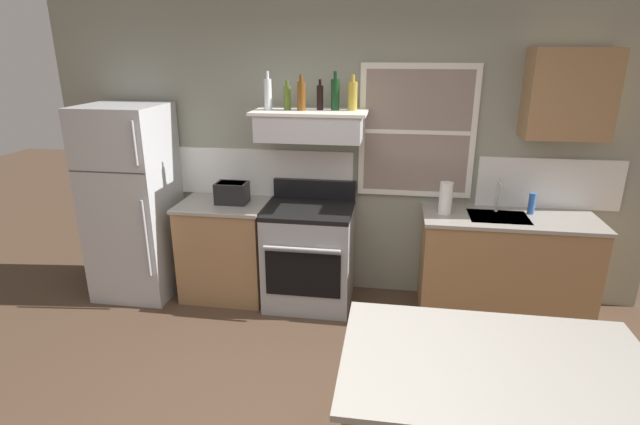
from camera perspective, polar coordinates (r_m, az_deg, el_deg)
The scene contains 17 objects.
back_wall at distance 4.50m, azimuth 3.05°, elevation 7.14°, with size 5.40×0.11×2.70m.
refrigerator at distance 4.85m, azimuth -20.89°, elevation 1.09°, with size 0.70×0.72×1.78m.
counter_left_of_stove at distance 4.70m, azimuth -10.83°, elevation -4.14°, with size 0.79×0.63×0.91m.
toaster at distance 4.49m, azimuth -10.17°, elevation 2.31°, with size 0.30×0.20×0.19m.
stove_range at distance 4.46m, azimuth -1.23°, elevation -4.91°, with size 0.76×0.69×1.09m.
range_hood_shelf at distance 4.23m, azimuth -1.12°, elevation 10.15°, with size 0.96×0.52×0.24m.
bottle_clear_tall at distance 4.23m, azimuth -6.06°, elevation 13.53°, with size 0.06×0.06×0.32m.
bottle_olive_oil_square at distance 4.25m, azimuth -3.82°, elevation 13.18°, with size 0.06×0.06×0.24m.
bottle_amber_wine at distance 4.19m, azimuth -2.19°, elevation 13.41°, with size 0.07×0.07×0.29m.
bottle_balsamic_dark at distance 4.23m, azimuth 0.00°, elevation 13.24°, with size 0.06×0.06×0.25m.
bottle_dark_green_wine at distance 4.20m, azimuth 1.78°, elevation 13.58°, with size 0.07×0.07×0.32m.
bottle_champagne_gold_foil at distance 4.20m, azimuth 3.80°, elevation 13.39°, with size 0.08×0.08×0.29m.
counter_right_with_sink at distance 4.55m, azimuth 20.56°, elevation -5.82°, with size 1.43×0.63×0.91m.
sink_faucet at distance 4.41m, azimuth 19.98°, elevation 2.19°, with size 0.03×0.17×0.28m.
paper_towel_roll at distance 4.26m, azimuth 14.37°, elevation 1.64°, with size 0.11×0.11×0.27m, color white.
dish_soap_bottle at distance 4.50m, azimuth 23.35°, elevation 0.96°, with size 0.06×0.06×0.18m, color blue.
upper_cabinet_right at distance 4.42m, azimuth 26.91°, elevation 12.17°, with size 0.64×0.32×0.70m.
Camera 1 is at (0.47, -2.17, 2.25)m, focal length 27.59 mm.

